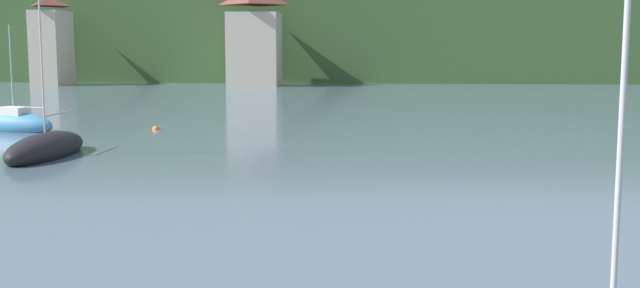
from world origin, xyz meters
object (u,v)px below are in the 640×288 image
object	(u,v)px
shore_building_west	(52,42)
sailboat_far_1	(14,124)
shore_building_westcentral	(255,38)
sailboat_far_5	(46,149)
mooring_buoy_near	(156,130)

from	to	relation	value
shore_building_west	sailboat_far_1	xyz separation A→B (m)	(16.81, -45.44, -4.54)
shore_building_westcentral	sailboat_far_5	xyz separation A→B (m)	(-0.69, -55.20, -5.00)
shore_building_west	sailboat_far_1	distance (m)	48.67
shore_building_westcentral	sailboat_far_1	bearing A→B (deg)	-98.23
shore_building_westcentral	sailboat_far_1	size ratio (longest dim) A/B	1.76
shore_building_westcentral	sailboat_far_5	bearing A→B (deg)	-90.72
shore_building_westcentral	mooring_buoy_near	world-z (taller)	shore_building_westcentral
shore_building_west	mooring_buoy_near	size ratio (longest dim) A/B	24.58
shore_building_west	shore_building_westcentral	distance (m)	23.43
sailboat_far_5	sailboat_far_1	bearing A→B (deg)	-146.70
shore_building_west	sailboat_far_1	size ratio (longest dim) A/B	1.61
sailboat_far_1	shore_building_westcentral	bearing A→B (deg)	-80.83
shore_building_west	mooring_buoy_near	world-z (taller)	shore_building_west
shore_building_westcentral	sailboat_far_5	size ratio (longest dim) A/B	1.14
shore_building_west	sailboat_far_5	xyz separation A→B (m)	(22.73, -54.97, -4.58)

